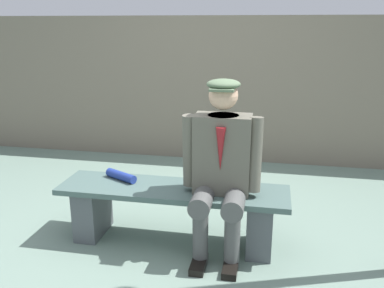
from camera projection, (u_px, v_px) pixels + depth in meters
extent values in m
plane|color=slate|center=(173.00, 241.00, 3.23)|extent=(30.00, 30.00, 0.00)
cube|color=#455D59|center=(173.00, 190.00, 3.10)|extent=(1.73, 0.45, 0.04)
cube|color=#4D5357|center=(260.00, 225.00, 3.05)|extent=(0.18, 0.38, 0.41)
cube|color=#4D5357|center=(93.00, 210.00, 3.29)|extent=(0.18, 0.38, 0.41)
cube|color=#5B594D|center=(222.00, 154.00, 2.95)|extent=(0.40, 0.22, 0.57)
cylinder|color=#1E2338|center=(223.00, 119.00, 2.88)|extent=(0.22, 0.22, 0.06)
cone|color=maroon|center=(221.00, 149.00, 2.82)|extent=(0.07, 0.07, 0.31)
sphere|color=#DBAD8C|center=(223.00, 95.00, 2.81)|extent=(0.20, 0.20, 0.20)
ellipsoid|color=#54694D|center=(224.00, 84.00, 2.79)|extent=(0.23, 0.23, 0.07)
cube|color=#54694D|center=(222.00, 90.00, 2.71)|extent=(0.16, 0.09, 0.02)
cylinder|color=#4D4F4E|center=(235.00, 199.00, 2.88)|extent=(0.15, 0.45, 0.15)
cylinder|color=#4D4F4E|center=(232.00, 237.00, 2.82)|extent=(0.11, 0.11, 0.45)
cube|color=black|center=(230.00, 268.00, 2.82)|extent=(0.10, 0.24, 0.05)
cylinder|color=#5B594D|center=(255.00, 155.00, 2.86)|extent=(0.11, 0.14, 0.54)
cylinder|color=#4D4F4E|center=(204.00, 197.00, 2.92)|extent=(0.15, 0.45, 0.15)
cylinder|color=#4D4F4E|center=(200.00, 234.00, 2.86)|extent=(0.11, 0.11, 0.45)
cube|color=black|center=(199.00, 264.00, 2.86)|extent=(0.10, 0.24, 0.05)
cylinder|color=#5B594D|center=(190.00, 151.00, 2.95)|extent=(0.10, 0.13, 0.53)
cylinder|color=navy|center=(121.00, 176.00, 3.24)|extent=(0.29, 0.19, 0.07)
cube|color=#716758|center=(214.00, 89.00, 5.04)|extent=(12.00, 0.24, 1.73)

